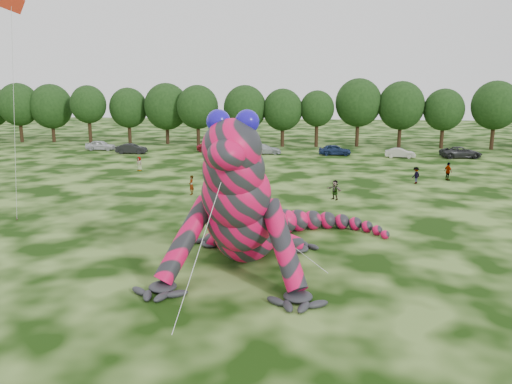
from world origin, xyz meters
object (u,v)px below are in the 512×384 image
Objects in this scene: tree_11 at (401,115)px; tree_13 at (494,115)px; car_3 at (264,149)px; spectator_5 at (335,190)px; flying_kite at (12,21)px; tree_8 at (283,118)px; tree_2 at (52,113)px; tree_1 at (19,113)px; car_0 at (101,145)px; spectator_4 at (139,164)px; car_4 at (335,150)px; tree_6 at (198,116)px; spectator_2 at (416,175)px; tree_10 at (358,113)px; tree_7 at (245,116)px; tree_9 at (317,119)px; car_2 at (214,147)px; tree_5 at (167,114)px; car_1 at (132,149)px; tree_4 at (129,116)px; tree_3 at (89,115)px; spectator_0 at (191,185)px; tree_12 at (443,119)px; car_6 at (461,152)px; inflatable_gecko at (249,183)px; car_5 at (400,153)px; spectator_3 at (448,171)px.

tree_11 is 0.99× the size of tree_13.
spectator_5 is at bearing -172.15° from car_3.
tree_8 is (13.18, 48.43, -8.85)m from flying_kite.
tree_1 is at bearing -172.42° from tree_2.
tree_8 is 0.89× the size of tree_11.
spectator_4 is at bearing -145.63° from car_0.
flying_kite is at bearing 148.62° from car_4.
tree_6 is 39.94m from spectator_2.
tree_1 is 0.93× the size of tree_10.
tree_9 is at bearing 2.78° from tree_7.
flying_kite reaches higher than tree_13.
tree_6 is at bearing 90.19° from flying_kite.
car_2 is (3.92, -6.76, -4.05)m from tree_6.
tree_5 is at bearing 65.48° from car_4.
tree_5 is at bearing -10.58° from car_1.
tree_4 is 0.90× the size of tree_11.
flying_kite is 1.61× the size of tree_3.
spectator_0 is (0.19, -35.51, -3.87)m from tree_7.
tree_12 is at bearing 1.78° from tree_7.
car_1 is at bearing 83.65° from car_6.
spectator_4 reaches higher than car_2.
inflatable_gecko is 1.77× the size of tree_2.
tree_7 is 35.13m from spectator_2.
car_1 is at bearing 90.11° from car_4.
tree_2 is at bearing 63.87° from car_3.
flying_kite reaches higher than tree_5.
tree_12 is (12.62, -0.84, -0.77)m from tree_10.
tree_3 is 5.98× the size of spectator_4.
spectator_2 reaches higher than spectator_4.
car_6 is 31.86m from spectator_5.
flying_kite is 55.53m from car_6.
inflatable_gecko is at bearing 165.97° from car_5.
tree_11 reaches higher than car_2.
tree_9 reaches higher than car_2.
car_2 is 7.61m from car_3.
car_1 is 36.90m from car_5.
tree_12 reaches higher than car_1.
spectator_5 reaches higher than car_3.
car_6 is 20.87m from spectator_2.
tree_8 is at bearing 88.07° from spectator_4.
car_3 is (23.42, -10.51, -3.83)m from tree_4.
spectator_3 is (13.31, -26.43, -3.42)m from tree_9.
car_4 is at bearing 86.12° from car_5.
spectator_3 reaches higher than spectator_2.
tree_7 reaches higher than tree_8.
tree_11 is at bearing 3.84° from tree_8.
tree_2 is 70.17m from tree_13.
spectator_0 is (-23.68, -36.90, -4.17)m from tree_11.
tree_1 is 43.48m from car_3.
tree_11 reaches higher than tree_6.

